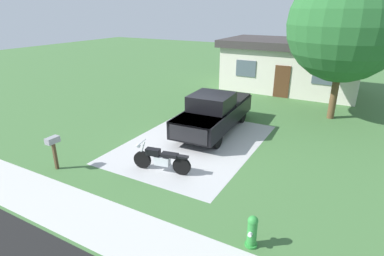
{
  "coord_description": "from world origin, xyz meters",
  "views": [
    {
      "loc": [
        5.99,
        -10.92,
        5.54
      ],
      "look_at": [
        0.17,
        -0.47,
        0.9
      ],
      "focal_mm": 28.9,
      "sensor_mm": 36.0,
      "label": 1
    }
  ],
  "objects_px": {
    "fire_hydrant": "(252,231)",
    "neighbor_house": "(292,65)",
    "mailbox": "(53,144)",
    "shade_tree": "(346,25)",
    "motorcycle": "(161,159)",
    "pickup_truck": "(215,111)"
  },
  "relations": [
    {
      "from": "fire_hydrant",
      "to": "shade_tree",
      "type": "bearing_deg",
      "value": 87.2
    },
    {
      "from": "motorcycle",
      "to": "shade_tree",
      "type": "height_order",
      "value": "shade_tree"
    },
    {
      "from": "motorcycle",
      "to": "mailbox",
      "type": "height_order",
      "value": "mailbox"
    },
    {
      "from": "neighbor_house",
      "to": "mailbox",
      "type": "bearing_deg",
      "value": -105.99
    },
    {
      "from": "fire_hydrant",
      "to": "shade_tree",
      "type": "xyz_separation_m",
      "value": [
        0.56,
        11.36,
        4.37
      ]
    },
    {
      "from": "pickup_truck",
      "to": "mailbox",
      "type": "bearing_deg",
      "value": -118.17
    },
    {
      "from": "fire_hydrant",
      "to": "mailbox",
      "type": "bearing_deg",
      "value": 177.55
    },
    {
      "from": "motorcycle",
      "to": "shade_tree",
      "type": "xyz_separation_m",
      "value": [
        4.67,
        9.3,
        4.33
      ]
    },
    {
      "from": "shade_tree",
      "to": "neighbor_house",
      "type": "xyz_separation_m",
      "value": [
        -3.43,
        5.4,
        -3.01
      ]
    },
    {
      "from": "motorcycle",
      "to": "shade_tree",
      "type": "distance_m",
      "value": 11.27
    },
    {
      "from": "fire_hydrant",
      "to": "mailbox",
      "type": "distance_m",
      "value": 7.61
    },
    {
      "from": "mailbox",
      "to": "neighbor_house",
      "type": "bearing_deg",
      "value": 74.01
    },
    {
      "from": "motorcycle",
      "to": "shade_tree",
      "type": "relative_size",
      "value": 0.29
    },
    {
      "from": "pickup_truck",
      "to": "shade_tree",
      "type": "height_order",
      "value": "shade_tree"
    },
    {
      "from": "pickup_truck",
      "to": "fire_hydrant",
      "type": "distance_m",
      "value": 7.91
    },
    {
      "from": "motorcycle",
      "to": "pickup_truck",
      "type": "xyz_separation_m",
      "value": [
        -0.06,
        4.64,
        0.48
      ]
    },
    {
      "from": "motorcycle",
      "to": "pickup_truck",
      "type": "distance_m",
      "value": 4.67
    },
    {
      "from": "pickup_truck",
      "to": "neighbor_house",
      "type": "relative_size",
      "value": 0.6
    },
    {
      "from": "shade_tree",
      "to": "neighbor_house",
      "type": "bearing_deg",
      "value": 122.41
    },
    {
      "from": "fire_hydrant",
      "to": "neighbor_house",
      "type": "relative_size",
      "value": 0.09
    },
    {
      "from": "mailbox",
      "to": "shade_tree",
      "type": "height_order",
      "value": "shade_tree"
    },
    {
      "from": "pickup_truck",
      "to": "fire_hydrant",
      "type": "relative_size",
      "value": 6.58
    }
  ]
}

